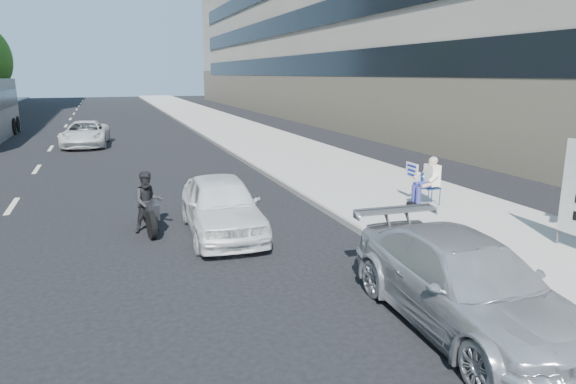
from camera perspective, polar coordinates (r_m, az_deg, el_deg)
name	(u,v)px	position (r m, az deg, el deg)	size (l,w,h in m)	color
ground	(351,282)	(9.27, 7.01, -9.91)	(160.00, 160.00, 0.00)	black
near_sidewalk	(255,138)	(28.93, -3.65, 5.99)	(5.00, 120.00, 0.15)	#A4A29A
seated_protester	(427,178)	(14.18, 15.19, 1.47)	(0.83, 1.12, 1.31)	navy
parked_sedan	(465,284)	(7.88, 19.08, -9.66)	(1.83, 4.50, 1.31)	#ADAFB4
white_sedan_near	(221,205)	(11.78, -7.41, -1.46)	(1.59, 3.96, 1.35)	white
white_sedan_far	(85,134)	(28.06, -21.59, 6.03)	(2.09, 4.54, 1.26)	silver
motorcycle	(148,205)	(12.31, -15.26, -1.38)	(0.76, 2.05, 1.42)	black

